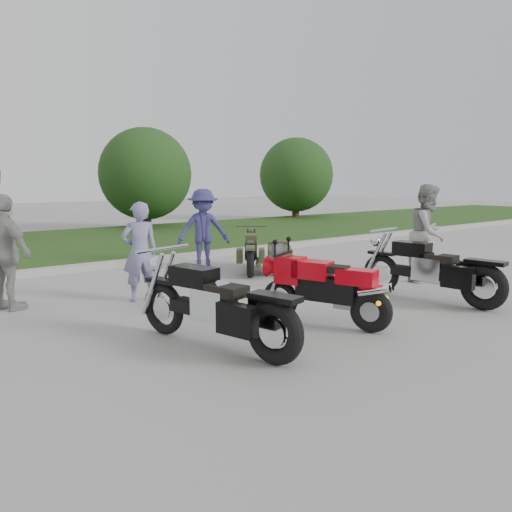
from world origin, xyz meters
TOP-DOWN VIEW (x-y plane):
  - ground at (0.00, 0.00)m, footprint 80.00×80.00m
  - curb at (0.00, 6.00)m, footprint 60.00×0.30m
  - grass_strip at (0.00, 10.15)m, footprint 60.00×8.00m
  - tree_mid_right at (4.00, 13.50)m, footprint 3.60×3.60m
  - tree_far_right at (12.00, 13.50)m, footprint 3.60×3.60m
  - sportbike_red at (0.13, -0.18)m, footprint 0.86×1.84m
  - cruiser_left at (-1.57, -0.11)m, footprint 0.85×2.44m
  - cruiser_right at (2.51, -0.32)m, footprint 0.61×2.47m
  - cruiser_sidecar at (2.01, 3.42)m, footprint 1.67×1.88m
  - person_stripe at (-1.28, 2.70)m, footprint 0.67×0.51m
  - person_grey at (3.96, 0.80)m, footprint 1.06×0.90m
  - person_denim at (1.09, 4.54)m, footprint 1.32×1.07m
  - person_back at (-3.14, 3.40)m, footprint 0.83×1.13m

SIDE VIEW (x-z plane):
  - ground at x=0.00m, z-range 0.00..0.00m
  - grass_strip at x=0.00m, z-range 0.00..0.14m
  - curb at x=0.00m, z-range 0.00..0.15m
  - cruiser_sidecar at x=2.01m, z-range -0.02..0.76m
  - cruiser_right at x=2.51m, z-range 0.01..0.96m
  - cruiser_left at x=-1.57m, z-range 0.01..0.97m
  - sportbike_red at x=0.13m, z-range 0.08..0.99m
  - person_stripe at x=-1.28m, z-range 0.00..1.64m
  - person_back at x=-3.14m, z-range 0.00..1.79m
  - person_denim at x=1.09m, z-range 0.00..1.79m
  - person_grey at x=3.96m, z-range 0.00..1.90m
  - tree_mid_right at x=4.00m, z-range 0.19..4.19m
  - tree_far_right at x=12.00m, z-range 0.19..4.19m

